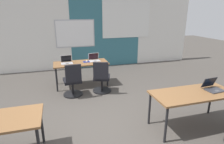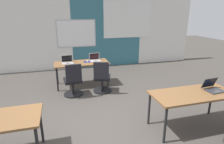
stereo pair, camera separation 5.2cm
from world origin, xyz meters
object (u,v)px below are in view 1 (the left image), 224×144
Objects in this scene: desk_far_center at (81,64)px; chair_far_left at (73,83)px; mouse_far_right at (87,61)px; laptop_far_left at (67,62)px; laptop_far_right at (94,59)px; chair_far_right at (102,80)px; laptop_near_right_end at (213,87)px; desk_near_right at (193,96)px.

desk_far_center is 0.85m from chair_far_left.
mouse_far_right is 0.99m from chair_far_left.
mouse_far_right is 0.29× the size of laptop_far_left.
laptop_far_right is 0.39× the size of chair_far_right.
mouse_far_right is (0.18, 0.04, 0.08)m from desk_far_center.
laptop_near_right_end is at bearing 135.55° from chair_far_left.
laptop_far_right is 3.49× the size of mouse_far_right.
desk_near_right is at bearing 139.77° from chair_far_right.
chair_far_left is (-0.33, -0.73, -0.28)m from desk_far_center.
desk_far_center is at bearing -38.75° from chair_far_right.
desk_far_center is at bearing -173.78° from laptop_far_right.
desk_near_right is at bearing -55.99° from laptop_far_left.
chair_far_left is (-0.75, -0.82, -0.39)m from laptop_far_right.
desk_far_center is at bearing -119.51° from chair_far_left.
mouse_far_right reaches higher than desk_near_right.
desk_far_center is at bearing -167.69° from mouse_far_right.
chair_far_left is (-0.51, -0.77, -0.36)m from mouse_far_right.
laptop_near_right_end is 3.28m from chair_far_left.
laptop_near_right_end is at bearing -63.71° from laptop_far_right.
desk_far_center is at bearing -7.00° from laptop_far_left.
laptop_far_left is (-0.41, 0.03, 0.11)m from desk_far_center.
chair_far_right is (-1.29, 2.09, -0.28)m from desk_near_right.
chair_far_right is at bearing 124.97° from laptop_near_right_end.
chair_far_left is at bearing 19.72° from chair_far_right.
laptop_far_right is at bearing -69.32° from chair_far_right.
laptop_far_left is at bearing -88.91° from chair_far_left.
chair_far_left is at bearing 135.95° from laptop_near_right_end.
chair_far_left is at bearing -138.09° from laptop_far_right.
desk_near_right is at bearing 129.83° from chair_far_left.
mouse_far_right is at bearing -174.32° from laptop_far_right.
laptop_far_right reaches higher than chair_far_right.
laptop_far_left is at bearing 178.84° from laptop_far_right.
chair_far_right is at bearing 121.63° from desk_near_right.
laptop_far_left is at bearing 127.98° from laptop_near_right_end.
laptop_far_right is at bearing 0.77° from laptop_far_left.
chair_far_right is 0.79m from chair_far_left.
desk_near_right is 2.47m from chair_far_right.
chair_far_left is at bearing -114.25° from desk_far_center.
laptop_far_right is at bearing -138.02° from chair_far_left.
desk_near_right is 15.73× the size of mouse_far_right.
desk_far_center is 3.55m from laptop_near_right_end.
laptop_far_left reaches higher than desk_near_right.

